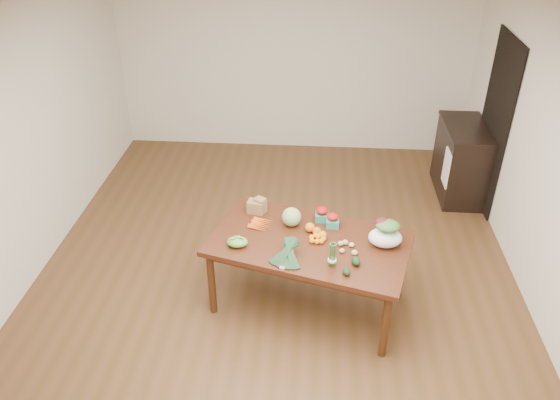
# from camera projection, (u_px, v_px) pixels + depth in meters

# --- Properties ---
(floor) EXTENTS (6.00, 6.00, 0.00)m
(floor) POSITION_uv_depth(u_px,v_px,m) (277.00, 268.00, 5.85)
(floor) COLOR brown
(floor) RESTS_ON ground
(ceiling) EXTENTS (5.00, 6.00, 0.02)m
(ceiling) POSITION_uv_depth(u_px,v_px,m) (276.00, 8.00, 4.43)
(ceiling) COLOR white
(ceiling) RESTS_ON room_walls
(room_walls) EXTENTS (5.02, 6.02, 2.70)m
(room_walls) POSITION_uv_depth(u_px,v_px,m) (276.00, 156.00, 5.14)
(room_walls) COLOR silver
(room_walls) RESTS_ON floor
(dining_table) EXTENTS (2.00, 1.44, 0.75)m
(dining_table) POSITION_uv_depth(u_px,v_px,m) (308.00, 273.00, 5.20)
(dining_table) COLOR #441F10
(dining_table) RESTS_ON floor
(doorway_dark) EXTENTS (0.02, 1.00, 2.10)m
(doorway_dark) POSITION_uv_depth(u_px,v_px,m) (494.00, 124.00, 6.49)
(doorway_dark) COLOR black
(doorway_dark) RESTS_ON floor
(cabinet) EXTENTS (0.52, 1.02, 0.94)m
(cabinet) POSITION_uv_depth(u_px,v_px,m) (461.00, 161.00, 6.95)
(cabinet) COLOR black
(cabinet) RESTS_ON floor
(dish_towel) EXTENTS (0.02, 0.28, 0.45)m
(dish_towel) POSITION_uv_depth(u_px,v_px,m) (446.00, 168.00, 6.62)
(dish_towel) COLOR white
(dish_towel) RESTS_ON cabinet
(paper_bag) EXTENTS (0.26, 0.23, 0.15)m
(paper_bag) POSITION_uv_depth(u_px,v_px,m) (256.00, 205.00, 5.38)
(paper_bag) COLOR olive
(paper_bag) RESTS_ON dining_table
(cabbage) EXTENTS (0.18, 0.18, 0.18)m
(cabbage) POSITION_uv_depth(u_px,v_px,m) (292.00, 217.00, 5.17)
(cabbage) COLOR #92AF65
(cabbage) RESTS_ON dining_table
(strawberry_basket_a) EXTENTS (0.15, 0.15, 0.11)m
(strawberry_basket_a) POSITION_uv_depth(u_px,v_px,m) (322.00, 215.00, 5.26)
(strawberry_basket_a) COLOR #BC0C0C
(strawberry_basket_a) RESTS_ON dining_table
(strawberry_basket_b) EXTENTS (0.15, 0.15, 0.11)m
(strawberry_basket_b) POSITION_uv_depth(u_px,v_px,m) (333.00, 221.00, 5.18)
(strawberry_basket_b) COLOR red
(strawberry_basket_b) RESTS_ON dining_table
(orange_a) EXTENTS (0.09, 0.09, 0.09)m
(orange_a) POSITION_uv_depth(u_px,v_px,m) (310.00, 227.00, 5.11)
(orange_a) COLOR orange
(orange_a) RESTS_ON dining_table
(orange_b) EXTENTS (0.08, 0.08, 0.08)m
(orange_b) POSITION_uv_depth(u_px,v_px,m) (317.00, 231.00, 5.06)
(orange_b) COLOR #E15E0D
(orange_b) RESTS_ON dining_table
(orange_c) EXTENTS (0.08, 0.08, 0.08)m
(orange_c) POSITION_uv_depth(u_px,v_px,m) (322.00, 235.00, 5.01)
(orange_c) COLOR orange
(orange_c) RESTS_ON dining_table
(mandarin_cluster) EXTENTS (0.22, 0.22, 0.08)m
(mandarin_cluster) POSITION_uv_depth(u_px,v_px,m) (318.00, 238.00, 4.98)
(mandarin_cluster) COLOR orange
(mandarin_cluster) RESTS_ON dining_table
(carrots) EXTENTS (0.27, 0.27, 0.03)m
(carrots) POSITION_uv_depth(u_px,v_px,m) (261.00, 224.00, 5.21)
(carrots) COLOR orange
(carrots) RESTS_ON dining_table
(snap_pea_bag) EXTENTS (0.19, 0.14, 0.09)m
(snap_pea_bag) POSITION_uv_depth(u_px,v_px,m) (237.00, 242.00, 4.92)
(snap_pea_bag) COLOR #5EA638
(snap_pea_bag) RESTS_ON dining_table
(kale_bunch) EXTENTS (0.42, 0.47, 0.16)m
(kale_bunch) POSITION_uv_depth(u_px,v_px,m) (286.00, 255.00, 4.69)
(kale_bunch) COLOR black
(kale_bunch) RESTS_ON dining_table
(asparagus_bundle) EXTENTS (0.11, 0.13, 0.26)m
(asparagus_bundle) POSITION_uv_depth(u_px,v_px,m) (332.00, 254.00, 4.63)
(asparagus_bundle) COLOR #3C6D32
(asparagus_bundle) RESTS_ON dining_table
(potato_a) EXTENTS (0.06, 0.05, 0.05)m
(potato_a) POSITION_uv_depth(u_px,v_px,m) (341.00, 244.00, 4.93)
(potato_a) COLOR tan
(potato_a) RESTS_ON dining_table
(potato_b) EXTENTS (0.05, 0.04, 0.04)m
(potato_b) POSITION_uv_depth(u_px,v_px,m) (342.00, 251.00, 4.84)
(potato_b) COLOR tan
(potato_b) RESTS_ON dining_table
(potato_c) EXTENTS (0.05, 0.05, 0.04)m
(potato_c) POSITION_uv_depth(u_px,v_px,m) (352.00, 245.00, 4.91)
(potato_c) COLOR #DBCD7E
(potato_c) RESTS_ON dining_table
(potato_d) EXTENTS (0.06, 0.05, 0.05)m
(potato_d) POSITION_uv_depth(u_px,v_px,m) (345.00, 242.00, 4.94)
(potato_d) COLOR tan
(potato_d) RESTS_ON dining_table
(potato_e) EXTENTS (0.06, 0.05, 0.05)m
(potato_e) POSITION_uv_depth(u_px,v_px,m) (355.00, 253.00, 4.81)
(potato_e) COLOR #D3B77A
(potato_e) RESTS_ON dining_table
(avocado_a) EXTENTS (0.09, 0.11, 0.06)m
(avocado_a) POSITION_uv_depth(u_px,v_px,m) (346.00, 271.00, 4.58)
(avocado_a) COLOR black
(avocado_a) RESTS_ON dining_table
(avocado_b) EXTENTS (0.10, 0.13, 0.07)m
(avocado_b) POSITION_uv_depth(u_px,v_px,m) (356.00, 261.00, 4.69)
(avocado_b) COLOR black
(avocado_b) RESTS_ON dining_table
(salad_bag) EXTENTS (0.36, 0.30, 0.24)m
(salad_bag) POSITION_uv_depth(u_px,v_px,m) (386.00, 235.00, 4.88)
(salad_bag) COLOR white
(salad_bag) RESTS_ON dining_table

